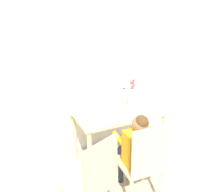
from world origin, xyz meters
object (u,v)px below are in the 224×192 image
Objects in this scene: flower_vase at (132,96)px; chair_occupied at (142,164)px; chair_spare at (92,183)px; person_seated at (137,145)px; laptop at (113,106)px; water_bottle at (124,98)px.

chair_occupied is at bearing -112.60° from flower_vase.
chair_spare is (-0.54, -0.03, 0.00)m from chair_occupied.
person_seated is at bearing -116.31° from flower_vase.
laptop is at bearing -90.02° from person_seated.
chair_spare is at bearing -120.35° from laptop.
laptop reaches higher than water_bottle.
flower_vase is at bearing -113.73° from person_seated.
chair_occupied is 0.91m from flower_vase.
flower_vase is (0.85, 0.78, 0.43)m from chair_spare.
person_seated is (0.01, 0.13, 0.13)m from chair_occupied.
person_seated reaches higher than chair_spare.
water_bottle is (0.17, 0.04, 0.06)m from laptop.
laptop reaches higher than person_seated.
chair_spare is 3.70× the size of water_bottle.
person_seated is 2.75× the size of laptop.
chair_occupied is 0.82m from laptop.
chair_occupied is 0.19m from person_seated.
chair_occupied is 0.90m from water_bottle.
chair_spare is 2.62× the size of laptop.
flower_vase is at bearing 7.35° from laptop.
chair_occupied is at bearing -104.78° from water_bottle.
flower_vase reaches higher than water_bottle.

